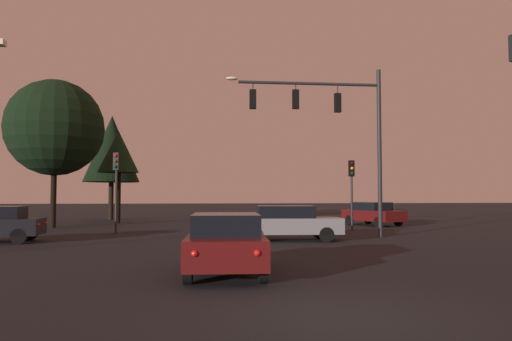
{
  "coord_description": "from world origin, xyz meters",
  "views": [
    {
      "loc": [
        -2.29,
        -7.81,
        1.99
      ],
      "look_at": [
        0.66,
        17.53,
        3.29
      ],
      "focal_mm": 33.88,
      "sensor_mm": 36.0,
      "label": 1
    }
  ],
  "objects_px": {
    "car_crossing_left": "(288,222)",
    "tree_center_horizon": "(118,153)",
    "traffic_signal_mast_arm": "(333,120)",
    "car_far_lane": "(373,213)",
    "traffic_light_corner_left": "(352,181)",
    "traffic_light_corner_right": "(116,176)",
    "tree_behind_sign": "(55,128)",
    "car_nearside_lane": "(226,242)",
    "tree_left_far": "(112,149)"
  },
  "relations": [
    {
      "from": "car_far_lane",
      "to": "tree_left_far",
      "type": "bearing_deg",
      "value": 153.3
    },
    {
      "from": "car_crossing_left",
      "to": "traffic_light_corner_right",
      "type": "bearing_deg",
      "value": 150.45
    },
    {
      "from": "car_nearside_lane",
      "to": "tree_center_horizon",
      "type": "relative_size",
      "value": 0.64
    },
    {
      "from": "traffic_light_corner_right",
      "to": "car_far_lane",
      "type": "xyz_separation_m",
      "value": [
        15.56,
        5.12,
        -2.17
      ]
    },
    {
      "from": "traffic_signal_mast_arm",
      "to": "car_nearside_lane",
      "type": "relative_size",
      "value": 1.9
    },
    {
      "from": "traffic_light_corner_right",
      "to": "car_nearside_lane",
      "type": "height_order",
      "value": "traffic_light_corner_right"
    },
    {
      "from": "car_crossing_left",
      "to": "car_far_lane",
      "type": "relative_size",
      "value": 1.01
    },
    {
      "from": "tree_behind_sign",
      "to": "tree_center_horizon",
      "type": "relative_size",
      "value": 1.38
    },
    {
      "from": "traffic_signal_mast_arm",
      "to": "tree_left_far",
      "type": "relative_size",
      "value": 0.95
    },
    {
      "from": "traffic_light_corner_right",
      "to": "tree_behind_sign",
      "type": "height_order",
      "value": "tree_behind_sign"
    },
    {
      "from": "tree_center_horizon",
      "to": "traffic_light_corner_left",
      "type": "bearing_deg",
      "value": -31.68
    },
    {
      "from": "traffic_signal_mast_arm",
      "to": "car_crossing_left",
      "type": "bearing_deg",
      "value": -154.02
    },
    {
      "from": "car_crossing_left",
      "to": "traffic_signal_mast_arm",
      "type": "bearing_deg",
      "value": 25.98
    },
    {
      "from": "traffic_light_corner_left",
      "to": "tree_left_far",
      "type": "xyz_separation_m",
      "value": [
        -15.59,
        13.5,
        2.9
      ]
    },
    {
      "from": "tree_behind_sign",
      "to": "tree_left_far",
      "type": "relative_size",
      "value": 1.08
    },
    {
      "from": "traffic_light_corner_right",
      "to": "tree_center_horizon",
      "type": "relative_size",
      "value": 0.63
    },
    {
      "from": "car_nearside_lane",
      "to": "tree_center_horizon",
      "type": "height_order",
      "value": "tree_center_horizon"
    },
    {
      "from": "traffic_signal_mast_arm",
      "to": "car_far_lane",
      "type": "relative_size",
      "value": 1.73
    },
    {
      "from": "car_nearside_lane",
      "to": "car_crossing_left",
      "type": "height_order",
      "value": "same"
    },
    {
      "from": "traffic_light_corner_left",
      "to": "traffic_light_corner_right",
      "type": "relative_size",
      "value": 0.94
    },
    {
      "from": "car_nearside_lane",
      "to": "tree_left_far",
      "type": "height_order",
      "value": "tree_left_far"
    },
    {
      "from": "traffic_signal_mast_arm",
      "to": "car_nearside_lane",
      "type": "height_order",
      "value": "traffic_signal_mast_arm"
    },
    {
      "from": "tree_behind_sign",
      "to": "car_nearside_lane",
      "type": "bearing_deg",
      "value": -62.77
    },
    {
      "from": "traffic_light_corner_right",
      "to": "tree_left_far",
      "type": "height_order",
      "value": "tree_left_far"
    },
    {
      "from": "car_far_lane",
      "to": "tree_behind_sign",
      "type": "relative_size",
      "value": 0.51
    },
    {
      "from": "traffic_signal_mast_arm",
      "to": "car_nearside_lane",
      "type": "xyz_separation_m",
      "value": [
        -5.59,
        -9.83,
        -4.75
      ]
    },
    {
      "from": "tree_center_horizon",
      "to": "traffic_signal_mast_arm",
      "type": "bearing_deg",
      "value": -47.46
    },
    {
      "from": "traffic_light_corner_left",
      "to": "tree_center_horizon",
      "type": "xyz_separation_m",
      "value": [
        -14.29,
        8.82,
        2.21
      ]
    },
    {
      "from": "car_crossing_left",
      "to": "tree_left_far",
      "type": "relative_size",
      "value": 0.56
    },
    {
      "from": "traffic_signal_mast_arm",
      "to": "tree_left_far",
      "type": "distance_m",
      "value": 22.24
    },
    {
      "from": "traffic_light_corner_left",
      "to": "tree_behind_sign",
      "type": "height_order",
      "value": "tree_behind_sign"
    },
    {
      "from": "car_far_lane",
      "to": "traffic_signal_mast_arm",
      "type": "bearing_deg",
      "value": -120.42
    },
    {
      "from": "tree_left_far",
      "to": "car_nearside_lane",
      "type": "bearing_deg",
      "value": -74.33
    },
    {
      "from": "traffic_signal_mast_arm",
      "to": "car_far_lane",
      "type": "xyz_separation_m",
      "value": [
        5.03,
        8.56,
        -4.75
      ]
    },
    {
      "from": "traffic_light_corner_left",
      "to": "tree_center_horizon",
      "type": "bearing_deg",
      "value": 148.32
    },
    {
      "from": "car_crossing_left",
      "to": "tree_center_horizon",
      "type": "height_order",
      "value": "tree_center_horizon"
    },
    {
      "from": "traffic_light_corner_left",
      "to": "tree_center_horizon",
      "type": "relative_size",
      "value": 0.6
    },
    {
      "from": "traffic_light_corner_left",
      "to": "car_crossing_left",
      "type": "height_order",
      "value": "traffic_light_corner_left"
    },
    {
      "from": "car_nearside_lane",
      "to": "car_crossing_left",
      "type": "xyz_separation_m",
      "value": [
        3.19,
        8.66,
        0.0
      ]
    },
    {
      "from": "car_far_lane",
      "to": "tree_left_far",
      "type": "distance_m",
      "value": 21.13
    },
    {
      "from": "car_far_lane",
      "to": "tree_center_horizon",
      "type": "xyz_separation_m",
      "value": [
        -17.06,
        4.55,
        4.22
      ]
    },
    {
      "from": "car_crossing_left",
      "to": "tree_behind_sign",
      "type": "height_order",
      "value": "tree_behind_sign"
    },
    {
      "from": "car_nearside_lane",
      "to": "tree_center_horizon",
      "type": "xyz_separation_m",
      "value": [
        -6.45,
        22.94,
        4.22
      ]
    },
    {
      "from": "traffic_light_corner_right",
      "to": "car_crossing_left",
      "type": "distance_m",
      "value": 9.6
    },
    {
      "from": "car_crossing_left",
      "to": "traffic_light_corner_left",
      "type": "bearing_deg",
      "value": 49.58
    },
    {
      "from": "traffic_light_corner_right",
      "to": "traffic_light_corner_left",
      "type": "bearing_deg",
      "value": 3.79
    },
    {
      "from": "traffic_light_corner_left",
      "to": "car_nearside_lane",
      "type": "relative_size",
      "value": 0.93
    },
    {
      "from": "car_far_lane",
      "to": "tree_behind_sign",
      "type": "xyz_separation_m",
      "value": [
        -20.2,
        0.25,
        5.34
      ]
    },
    {
      "from": "car_nearside_lane",
      "to": "tree_behind_sign",
      "type": "height_order",
      "value": "tree_behind_sign"
    },
    {
      "from": "car_crossing_left",
      "to": "tree_left_far",
      "type": "height_order",
      "value": "tree_left_far"
    }
  ]
}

